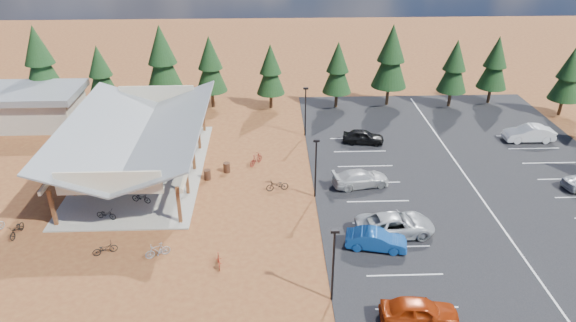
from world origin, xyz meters
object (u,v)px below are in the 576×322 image
at_px(lamp_post_2, 305,108).
at_px(car_3, 361,178).
at_px(bike_4, 141,198).
at_px(lamp_post_1, 316,164).
at_px(bike_8, 17,229).
at_px(bike_15, 256,159).
at_px(bike_11, 219,260).
at_px(car_1, 376,240).
at_px(trash_bin_0, 207,175).
at_px(bike_12, 105,249).
at_px(bike_1, 117,185).
at_px(bike_pavilion, 137,131).
at_px(bike_0, 106,214).
at_px(lamp_post_0, 333,260).
at_px(trash_bin_1, 227,167).
at_px(car_0, 419,311).
at_px(car_9, 529,133).
at_px(bike_6, 182,160).
at_px(bike_5, 157,178).
at_px(bike_3, 122,145).
at_px(bike_16, 277,185).
at_px(bike_7, 177,132).
at_px(outbuilding, 29,106).
at_px(bike_2, 134,158).
at_px(car_2, 395,224).
at_px(car_4, 363,137).

height_order(lamp_post_2, car_3, lamp_post_2).
bearing_deg(bike_4, lamp_post_1, -69.14).
xyz_separation_m(bike_8, bike_15, (17.07, 10.29, 0.05)).
relative_size(bike_11, car_1, 0.36).
distance_m(trash_bin_0, bike_12, 11.78).
bearing_deg(bike_1, trash_bin_0, -67.94).
relative_size(bike_pavilion, bike_0, 12.17).
height_order(lamp_post_0, bike_0, lamp_post_0).
distance_m(trash_bin_1, bike_8, 17.04).
bearing_deg(car_1, lamp_post_1, 38.83).
bearing_deg(car_1, car_0, -158.93).
distance_m(bike_pavilion, car_9, 37.56).
xyz_separation_m(lamp_post_2, bike_1, (-16.29, -10.61, -2.35)).
distance_m(lamp_post_1, car_0, 14.99).
relative_size(bike_4, car_0, 0.36).
xyz_separation_m(bike_pavilion, bike_1, (-1.29, -3.61, -3.20)).
xyz_separation_m(bike_0, bike_6, (4.49, 8.51, 0.06)).
relative_size(lamp_post_0, bike_5, 3.24).
height_order(bike_3, bike_16, bike_3).
relative_size(bike_7, car_1, 0.44).
xyz_separation_m(bike_1, bike_15, (11.39, 4.38, -0.08)).
height_order(outbuilding, bike_2, outbuilding).
distance_m(outbuilding, bike_16, 29.98).
distance_m(trash_bin_0, bike_2, 7.78).
bearing_deg(bike_15, bike_4, 70.55).
bearing_deg(lamp_post_0, trash_bin_0, 120.79).
distance_m(bike_2, car_9, 38.39).
xyz_separation_m(bike_pavilion, car_3, (18.97, -3.44, -3.08)).
bearing_deg(car_3, trash_bin_1, 64.97).
height_order(outbuilding, lamp_post_2, lamp_post_2).
relative_size(trash_bin_1, bike_6, 0.49).
bearing_deg(bike_16, car_3, 84.34).
distance_m(bike_6, bike_12, 13.14).
height_order(bike_0, car_9, car_9).
distance_m(lamp_post_0, car_3, 14.30).
relative_size(trash_bin_1, bike_2, 0.54).
height_order(bike_1, bike_11, bike_1).
bearing_deg(car_2, bike_16, 46.30).
distance_m(bike_3, bike_12, 16.34).
relative_size(bike_0, bike_15, 0.88).
height_order(bike_15, car_0, car_0).
xyz_separation_m(trash_bin_1, car_1, (11.10, -11.52, 0.28)).
xyz_separation_m(bike_4, car_3, (17.89, 2.09, 0.21)).
xyz_separation_m(trash_bin_1, bike_15, (2.58, 1.32, 0.10)).
xyz_separation_m(bike_7, car_4, (18.60, -1.93, 0.07)).
relative_size(bike_15, bike_16, 0.97).
xyz_separation_m(bike_11, bike_15, (2.22, 14.33, 0.10)).
distance_m(trash_bin_1, car_1, 16.00).
distance_m(car_3, car_9, 19.93).
height_order(bike_1, bike_5, bike_1).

